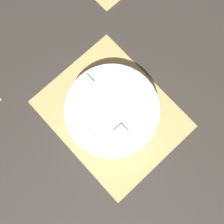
{
  "coord_description": "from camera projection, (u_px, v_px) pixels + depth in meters",
  "views": [
    {
      "loc": [
        -0.11,
        0.1,
        0.84
      ],
      "look_at": [
        0.0,
        0.0,
        0.03
      ],
      "focal_mm": 42.0,
      "sensor_mm": 36.0,
      "label": 1
    }
  ],
  "objects": [
    {
      "name": "fruit_salad_bowl",
      "position": [
        112.0,
        111.0,
        0.8
      ],
      "size": [
        0.29,
        0.29,
        0.09
      ],
      "color": "silver",
      "rests_on": "bamboo_mat_center"
    },
    {
      "name": "bamboo_mat_center",
      "position": [
        112.0,
        114.0,
        0.85
      ],
      "size": [
        0.43,
        0.35,
        0.01
      ],
      "color": "tan",
      "rests_on": "ground_plane"
    },
    {
      "name": "ground_plane",
      "position": [
        112.0,
        114.0,
        0.85
      ],
      "size": [
        6.0,
        6.0,
        0.0
      ],
      "primitive_type": "plane",
      "color": "#2D2823"
    }
  ]
}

